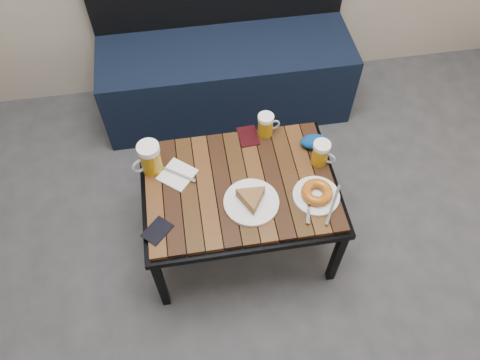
{
  "coord_description": "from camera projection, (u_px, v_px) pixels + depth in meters",
  "views": [
    {
      "loc": [
        -0.35,
        -0.29,
        2.1
      ],
      "look_at": [
        -0.17,
        0.82,
        0.5
      ],
      "focal_mm": 35.0,
      "sensor_mm": 36.0,
      "label": 1
    }
  ],
  "objects": [
    {
      "name": "passport_navy",
      "position": [
        157.0,
        231.0,
        1.85
      ],
      "size": [
        0.14,
        0.14,
        0.01
      ],
      "primitive_type": "cube",
      "rotation": [
        0.0,
        0.0,
        -0.77
      ],
      "color": "black",
      "rests_on": "cafe_table"
    },
    {
      "name": "napkin_right",
      "position": [
        250.0,
        201.0,
        1.93
      ],
      "size": [
        0.15,
        0.15,
        0.01
      ],
      "rotation": [
        0.0,
        0.0,
        -0.48
      ],
      "color": "white",
      "rests_on": "cafe_table"
    },
    {
      "name": "knit_pouch",
      "position": [
        314.0,
        142.0,
        2.08
      ],
      "size": [
        0.13,
        0.09,
        0.05
      ],
      "primitive_type": "ellipsoid",
      "rotation": [
        0.0,
        0.0,
        -0.12
      ],
      "color": "#050D7F",
      "rests_on": "cafe_table"
    },
    {
      "name": "beer_mug_centre",
      "position": [
        266.0,
        125.0,
        2.1
      ],
      "size": [
        0.11,
        0.07,
        0.11
      ],
      "rotation": [
        0.0,
        0.0,
        0.11
      ],
      "color": "#A7760D",
      "rests_on": "cafe_table"
    },
    {
      "name": "passport_burgundy",
      "position": [
        248.0,
        136.0,
        2.13
      ],
      "size": [
        0.09,
        0.12,
        0.01
      ],
      "primitive_type": "cube",
      "rotation": [
        0.0,
        0.0,
        0.05
      ],
      "color": "black",
      "rests_on": "cafe_table"
    },
    {
      "name": "bench",
      "position": [
        226.0,
        69.0,
        2.69
      ],
      "size": [
        1.4,
        0.5,
        0.95
      ],
      "color": "black",
      "rests_on": "ground"
    },
    {
      "name": "beer_mug_left",
      "position": [
        150.0,
        158.0,
        1.97
      ],
      "size": [
        0.14,
        0.12,
        0.15
      ],
      "rotation": [
        0.0,
        0.0,
        3.62
      ],
      "color": "#A7760D",
      "rests_on": "cafe_table"
    },
    {
      "name": "beer_mug_right",
      "position": [
        321.0,
        153.0,
        2.0
      ],
      "size": [
        0.11,
        0.1,
        0.12
      ],
      "rotation": [
        0.0,
        0.0,
        -0.66
      ],
      "color": "#A7760D",
      "rests_on": "cafe_table"
    },
    {
      "name": "plate_pie",
      "position": [
        251.0,
        200.0,
        1.91
      ],
      "size": [
        0.23,
        0.23,
        0.06
      ],
      "color": "white",
      "rests_on": "cafe_table"
    },
    {
      "name": "napkin_left",
      "position": [
        177.0,
        175.0,
        2.01
      ],
      "size": [
        0.19,
        0.19,
        0.01
      ],
      "rotation": [
        0.0,
        0.0,
        0.87
      ],
      "color": "white",
      "rests_on": "cafe_table"
    },
    {
      "name": "cafe_table",
      "position": [
        240.0,
        190.0,
        2.02
      ],
      "size": [
        0.84,
        0.62,
        0.47
      ],
      "color": "black",
      "rests_on": "ground"
    },
    {
      "name": "plate_bagel",
      "position": [
        317.0,
        194.0,
        1.93
      ],
      "size": [
        0.21,
        0.24,
        0.05
      ],
      "color": "white",
      "rests_on": "cafe_table"
    }
  ]
}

